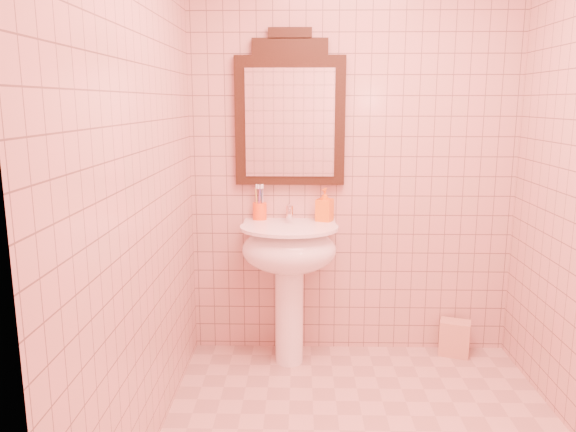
{
  "coord_description": "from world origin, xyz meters",
  "views": [
    {
      "loc": [
        -0.32,
        -2.35,
        1.58
      ],
      "look_at": [
        -0.39,
        0.55,
        0.99
      ],
      "focal_mm": 35.0,
      "sensor_mm": 36.0,
      "label": 1
    }
  ],
  "objects_px": {
    "toothbrush_cup": "(260,211)",
    "towel": "(455,338)",
    "soap_dispenser": "(325,205)",
    "mirror": "(290,114)",
    "pedestal_sink": "(289,259)"
  },
  "relations": [
    {
      "from": "soap_dispenser",
      "to": "towel",
      "type": "xyz_separation_m",
      "value": [
        0.83,
        -0.02,
        -0.85
      ]
    },
    {
      "from": "toothbrush_cup",
      "to": "towel",
      "type": "bearing_deg",
      "value": -2.35
    },
    {
      "from": "pedestal_sink",
      "to": "soap_dispenser",
      "type": "xyz_separation_m",
      "value": [
        0.21,
        0.14,
        0.3
      ]
    },
    {
      "from": "pedestal_sink",
      "to": "toothbrush_cup",
      "type": "height_order",
      "value": "toothbrush_cup"
    },
    {
      "from": "soap_dispenser",
      "to": "towel",
      "type": "relative_size",
      "value": 0.9
    },
    {
      "from": "towel",
      "to": "mirror",
      "type": "bearing_deg",
      "value": 175.95
    },
    {
      "from": "soap_dispenser",
      "to": "towel",
      "type": "distance_m",
      "value": 1.19
    },
    {
      "from": "toothbrush_cup",
      "to": "soap_dispenser",
      "type": "height_order",
      "value": "soap_dispenser"
    },
    {
      "from": "mirror",
      "to": "toothbrush_cup",
      "type": "xyz_separation_m",
      "value": [
        -0.19,
        -0.02,
        -0.59
      ]
    },
    {
      "from": "mirror",
      "to": "towel",
      "type": "height_order",
      "value": "mirror"
    },
    {
      "from": "mirror",
      "to": "towel",
      "type": "bearing_deg",
      "value": -4.05
    },
    {
      "from": "toothbrush_cup",
      "to": "towel",
      "type": "height_order",
      "value": "toothbrush_cup"
    },
    {
      "from": "mirror",
      "to": "towel",
      "type": "distance_m",
      "value": 1.75
    },
    {
      "from": "towel",
      "to": "pedestal_sink",
      "type": "bearing_deg",
      "value": -173.08
    },
    {
      "from": "toothbrush_cup",
      "to": "soap_dispenser",
      "type": "bearing_deg",
      "value": -4.92
    }
  ]
}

